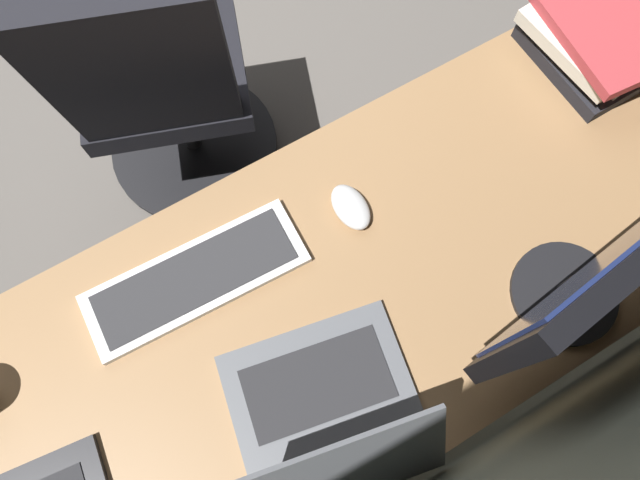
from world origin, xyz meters
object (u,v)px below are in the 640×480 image
Objects in this scene: mouse_main at (351,207)px; book_stack_near at (599,37)px; keyboard_main at (196,278)px; monitor_primary at (632,250)px; laptop_leftmost at (329,416)px; office_chair at (166,95)px; drawer_pedestal at (201,424)px.

book_stack_near is (-0.64, -0.05, 0.04)m from mouse_main.
book_stack_near is at bearing -178.54° from keyboard_main.
mouse_main is (0.26, -0.35, -0.24)m from monitor_primary.
office_chair is at bearing -93.41° from laptop_leftmost.
keyboard_main is at bearing -75.53° from laptop_leftmost.
monitor_primary is 0.59m from book_stack_near.
book_stack_near reaches higher than mouse_main.
mouse_main reaches higher than keyboard_main.
book_stack_near is at bearing -169.17° from drawer_pedestal.
drawer_pedestal is 0.47m from keyboard_main.
monitor_primary reaches higher than office_chair.
monitor_primary is at bearing 166.61° from drawer_pedestal.
office_chair reaches higher than book_stack_near.
drawer_pedestal is 6.68× the size of mouse_main.
monitor_primary is 0.49m from mouse_main.
book_stack_near is (-1.14, -0.22, 0.44)m from drawer_pedestal.
mouse_main is at bearing 106.21° from office_chair.
office_chair is (0.18, -0.63, -0.29)m from mouse_main.
laptop_leftmost is 0.99m from office_chair.
monitor_primary is at bearing 45.99° from book_stack_near.
office_chair is (0.44, -0.97, -0.53)m from monitor_primary.
monitor_primary reaches higher than mouse_main.
laptop_leftmost is 0.40m from mouse_main.
mouse_main reaches higher than drawer_pedestal.
laptop_leftmost is at bearing -3.53° from monitor_primary.
keyboard_main is 0.33m from mouse_main.
book_stack_near is at bearing 145.03° from office_chair.
mouse_main is at bearing -53.39° from monitor_primary.
office_chair is (-0.14, -0.60, -0.28)m from keyboard_main.
mouse_main is (-0.33, 0.03, 0.01)m from keyboard_main.
monitor_primary is 0.73m from keyboard_main.
monitor_primary is 1.28× the size of keyboard_main.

